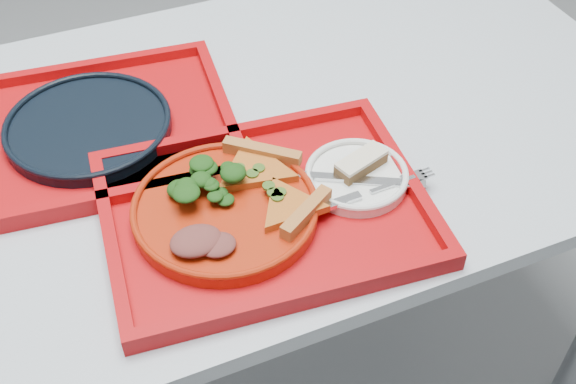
# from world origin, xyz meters

# --- Properties ---
(table) EXTENTS (1.60, 0.80, 0.75)m
(table) POSITION_xyz_m (0.00, 0.00, 0.68)
(table) COLOR #ABB4C0
(table) RESTS_ON ground
(tray_main) EXTENTS (0.48, 0.39, 0.01)m
(tray_main) POSITION_xyz_m (0.06, -0.19, 0.76)
(tray_main) COLOR #AE090C
(tray_main) RESTS_ON table
(tray_far) EXTENTS (0.48, 0.40, 0.01)m
(tray_far) POSITION_xyz_m (-0.14, 0.07, 0.76)
(tray_far) COLOR #AE090C
(tray_far) RESTS_ON table
(dinner_plate) EXTENTS (0.26, 0.26, 0.02)m
(dinner_plate) POSITION_xyz_m (0.00, -0.18, 0.77)
(dinner_plate) COLOR #A6220B
(dinner_plate) RESTS_ON tray_main
(side_plate) EXTENTS (0.15, 0.15, 0.01)m
(side_plate) POSITION_xyz_m (0.20, -0.19, 0.77)
(side_plate) COLOR white
(side_plate) RESTS_ON tray_main
(navy_plate) EXTENTS (0.26, 0.26, 0.02)m
(navy_plate) POSITION_xyz_m (-0.14, 0.07, 0.77)
(navy_plate) COLOR black
(navy_plate) RESTS_ON tray_far
(pizza_slice_a) EXTENTS (0.14, 0.15, 0.02)m
(pizza_slice_a) POSITION_xyz_m (0.08, -0.22, 0.79)
(pizza_slice_a) COLOR orange
(pizza_slice_a) RESTS_ON dinner_plate
(pizza_slice_b) EXTENTS (0.18, 0.18, 0.02)m
(pizza_slice_b) POSITION_xyz_m (0.06, -0.13, 0.79)
(pizza_slice_b) COLOR orange
(pizza_slice_b) RESTS_ON dinner_plate
(salad_heap) EXTENTS (0.09, 0.08, 0.04)m
(salad_heap) POSITION_xyz_m (-0.01, -0.14, 0.80)
(salad_heap) COLOR black
(salad_heap) RESTS_ON dinner_plate
(meat_portion) EXTENTS (0.07, 0.06, 0.02)m
(meat_portion) POSITION_xyz_m (-0.06, -0.24, 0.79)
(meat_portion) COLOR brown
(meat_portion) RESTS_ON dinner_plate
(dessert_bar) EXTENTS (0.09, 0.06, 0.02)m
(dessert_bar) POSITION_xyz_m (0.21, -0.18, 0.79)
(dessert_bar) COLOR #4F351A
(dessert_bar) RESTS_ON side_plate
(knife) EXTENTS (0.17, 0.10, 0.01)m
(knife) POSITION_xyz_m (0.20, -0.21, 0.78)
(knife) COLOR silver
(knife) RESTS_ON side_plate
(fork) EXTENTS (0.19, 0.03, 0.01)m
(fork) POSITION_xyz_m (0.20, -0.24, 0.78)
(fork) COLOR silver
(fork) RESTS_ON side_plate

